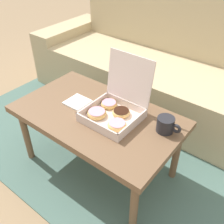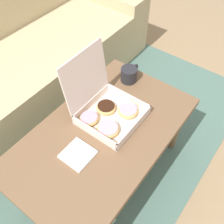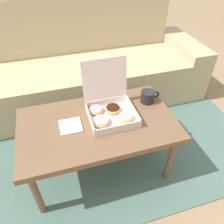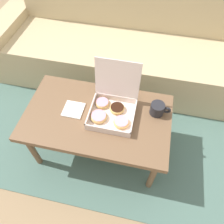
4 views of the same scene
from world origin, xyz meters
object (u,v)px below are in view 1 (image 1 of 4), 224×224
couch (170,74)px  coffee_mug (166,125)px  coffee_table (97,120)px  pastry_box (114,108)px

couch → coffee_mug: (0.40, -0.85, 0.19)m
coffee_table → coffee_mug: bearing=15.9°
pastry_box → coffee_mug: bearing=11.7°
coffee_mug → pastry_box: bearing=-168.3°
pastry_box → coffee_mug: size_ratio=2.44×
couch → pastry_box: 0.94m
coffee_table → pastry_box: size_ratio=2.96×
couch → coffee_table: couch is taller
pastry_box → coffee_mug: 0.31m
couch → pastry_box: bearing=-84.2°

